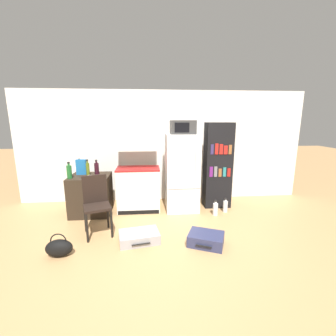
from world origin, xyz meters
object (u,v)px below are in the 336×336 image
(kitchen_hutch, at_px, (138,166))
(bookshelf, at_px, (218,165))
(suitcase_small_flat, at_px, (206,239))
(refrigerator, at_px, (182,173))
(microwave, at_px, (183,127))
(water_bottle_middle, at_px, (215,209))
(chair, at_px, (96,200))
(bowl, at_px, (90,177))
(bottle_green_tall, at_px, (69,171))
(handbag, at_px, (59,248))
(bottle_wine_dark, at_px, (97,168))
(bottle_blue_soda, at_px, (80,167))
(cereal_box, at_px, (81,167))
(bottle_olive_oil, at_px, (88,169))
(water_bottle_front, at_px, (225,206))
(suitcase_large_flat, at_px, (139,237))
(side_table, at_px, (91,194))

(kitchen_hutch, height_order, bookshelf, kitchen_hutch)
(suitcase_small_flat, bearing_deg, refrigerator, 119.97)
(microwave, relative_size, suitcase_small_flat, 0.77)
(water_bottle_middle, bearing_deg, kitchen_hutch, 164.56)
(microwave, distance_m, chair, 2.08)
(microwave, distance_m, bowl, 2.00)
(kitchen_hutch, relative_size, bottle_green_tall, 6.39)
(chair, xyz_separation_m, handbag, (-0.38, -0.65, -0.44))
(kitchen_hutch, bearing_deg, bottle_wine_dark, -179.21)
(bottle_blue_soda, bearing_deg, cereal_box, -64.11)
(bottle_olive_oil, height_order, chair, bottle_olive_oil)
(microwave, distance_m, water_bottle_front, 1.80)
(water_bottle_middle, bearing_deg, suitcase_large_flat, -149.50)
(bottle_green_tall, distance_m, handbag, 1.51)
(bowl, xyz_separation_m, suitcase_large_flat, (0.93, -0.99, -0.71))
(water_bottle_front, bearing_deg, bottle_blue_soda, 171.19)
(microwave, distance_m, handbag, 2.89)
(refrigerator, height_order, suitcase_small_flat, refrigerator)
(cereal_box, xyz_separation_m, suitcase_small_flat, (2.15, -1.45, -0.83))
(refrigerator, relative_size, bottle_wine_dark, 5.31)
(microwave, height_order, bowl, microwave)
(bottle_blue_soda, xyz_separation_m, suitcase_small_flat, (2.23, -1.61, -0.80))
(suitcase_large_flat, bearing_deg, bookshelf, 30.19)
(bookshelf, distance_m, bottle_olive_oil, 2.62)
(suitcase_large_flat, bearing_deg, handbag, -174.67)
(bottle_green_tall, relative_size, bottle_wine_dark, 1.05)
(cereal_box, xyz_separation_m, chair, (0.46, -0.92, -0.35))
(bottle_green_tall, bearing_deg, cereal_box, 64.41)
(microwave, xyz_separation_m, bottle_olive_oil, (-1.84, -0.03, -0.79))
(chair, relative_size, water_bottle_middle, 3.13)
(bottle_blue_soda, relative_size, water_bottle_front, 1.00)
(side_table, distance_m, bottle_olive_oil, 0.52)
(kitchen_hutch, xyz_separation_m, chair, (-0.64, -0.90, -0.35))
(bottle_wine_dark, distance_m, handbag, 1.73)
(bottle_green_tall, bearing_deg, bottle_blue_soda, 82.96)
(refrigerator, relative_size, bottle_olive_oil, 4.98)
(bookshelf, bearing_deg, kitchen_hutch, -177.28)
(bowl, height_order, suitcase_large_flat, bowl)
(kitchen_hutch, height_order, cereal_box, kitchen_hutch)
(suitcase_small_flat, height_order, water_bottle_middle, water_bottle_middle)
(microwave, relative_size, handbag, 1.31)
(refrigerator, distance_m, suitcase_small_flat, 1.57)
(chair, relative_size, suitcase_small_flat, 1.56)
(bottle_blue_soda, height_order, bottle_olive_oil, bottle_olive_oil)
(kitchen_hutch, relative_size, cereal_box, 6.56)
(bottle_blue_soda, bearing_deg, microwave, -6.12)
(bottle_green_tall, xyz_separation_m, cereal_box, (0.14, 0.28, 0.02))
(bottle_blue_soda, xyz_separation_m, cereal_box, (0.08, -0.17, 0.03))
(bottle_wine_dark, bearing_deg, suitcase_small_flat, -37.57)
(bottle_blue_soda, relative_size, chair, 0.30)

